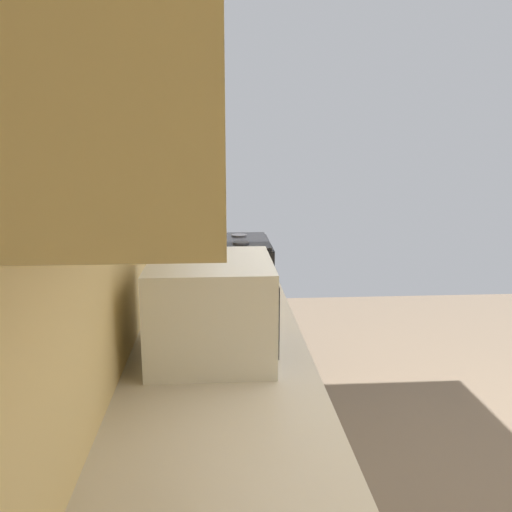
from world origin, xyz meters
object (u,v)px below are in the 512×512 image
Objects in this scene: oven_range at (224,304)px; bowl at (236,256)px; kettle at (241,279)px; microwave at (212,308)px.

oven_range is 5.61× the size of bowl.
bowl is 1.01× the size of kettle.
microwave is (-2.02, 0.05, 0.60)m from oven_range.
kettle is at bearing -176.69° from oven_range.
oven_range is at bearing -1.48° from microwave.
kettle is (0.75, -0.13, -0.10)m from microwave.
microwave is at bearing 170.53° from kettle.
oven_range is at bearing 3.31° from kettle.
kettle is (-0.65, 0.00, 0.03)m from bowl.
microwave reaches higher than kettle.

